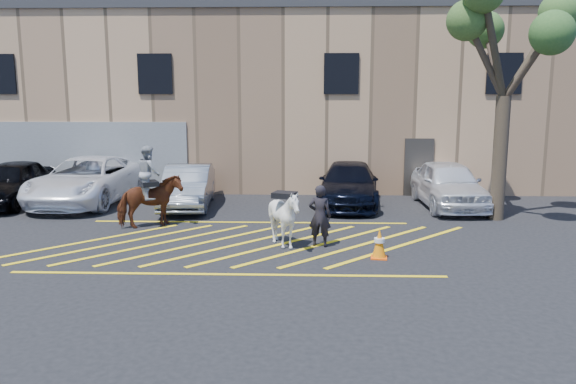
{
  "coord_description": "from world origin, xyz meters",
  "views": [
    {
      "loc": [
        1.72,
        -14.41,
        3.86
      ],
      "look_at": [
        1.24,
        0.2,
        1.3
      ],
      "focal_mm": 35.0,
      "sensor_mm": 36.0,
      "label": 1
    }
  ],
  "objects_px": {
    "car_white_pickup": "(88,180)",
    "handler": "(320,216)",
    "car_black_suv": "(10,183)",
    "saddled_white": "(285,218)",
    "mounted_bay": "(150,195)",
    "car_silver_sedan": "(188,186)",
    "tree": "(508,31)",
    "traffic_cone": "(379,243)",
    "car_blue_suv": "(349,184)",
    "car_white_suv": "(448,184)"
  },
  "relations": [
    {
      "from": "car_white_pickup",
      "to": "mounted_bay",
      "type": "distance_m",
      "value": 4.87
    },
    {
      "from": "car_blue_suv",
      "to": "mounted_bay",
      "type": "bearing_deg",
      "value": -143.65
    },
    {
      "from": "handler",
      "to": "car_blue_suv",
      "type": "bearing_deg",
      "value": -89.05
    },
    {
      "from": "car_silver_sedan",
      "to": "car_white_suv",
      "type": "distance_m",
      "value": 8.96
    },
    {
      "from": "car_black_suv",
      "to": "saddled_white",
      "type": "distance_m",
      "value": 11.15
    },
    {
      "from": "car_white_suv",
      "to": "tree",
      "type": "height_order",
      "value": "tree"
    },
    {
      "from": "car_white_pickup",
      "to": "traffic_cone",
      "type": "height_order",
      "value": "car_white_pickup"
    },
    {
      "from": "car_white_suv",
      "to": "tree",
      "type": "xyz_separation_m",
      "value": [
        1.03,
        -1.9,
        4.89
      ]
    },
    {
      "from": "car_silver_sedan",
      "to": "handler",
      "type": "xyz_separation_m",
      "value": [
        4.42,
        -4.93,
        0.08
      ]
    },
    {
      "from": "mounted_bay",
      "to": "traffic_cone",
      "type": "bearing_deg",
      "value": -25.06
    },
    {
      "from": "car_white_pickup",
      "to": "saddled_white",
      "type": "distance_m",
      "value": 9.21
    },
    {
      "from": "car_white_pickup",
      "to": "car_silver_sedan",
      "type": "bearing_deg",
      "value": -6.66
    },
    {
      "from": "car_silver_sedan",
      "to": "mounted_bay",
      "type": "xyz_separation_m",
      "value": [
        -0.49,
        -2.99,
        0.25
      ]
    },
    {
      "from": "mounted_bay",
      "to": "tree",
      "type": "relative_size",
      "value": 0.33
    },
    {
      "from": "car_white_pickup",
      "to": "tree",
      "type": "bearing_deg",
      "value": -6.32
    },
    {
      "from": "car_white_pickup",
      "to": "mounted_bay",
      "type": "bearing_deg",
      "value": -45.16
    },
    {
      "from": "car_blue_suv",
      "to": "handler",
      "type": "relative_size",
      "value": 3.12
    },
    {
      "from": "car_black_suv",
      "to": "car_blue_suv",
      "type": "xyz_separation_m",
      "value": [
        11.89,
        0.43,
        -0.06
      ]
    },
    {
      "from": "traffic_cone",
      "to": "tree",
      "type": "bearing_deg",
      "value": 46.12
    },
    {
      "from": "car_white_pickup",
      "to": "handler",
      "type": "xyz_separation_m",
      "value": [
        8.17,
        -5.56,
        -0.02
      ]
    },
    {
      "from": "mounted_bay",
      "to": "handler",
      "type": "bearing_deg",
      "value": -21.54
    },
    {
      "from": "handler",
      "to": "saddled_white",
      "type": "relative_size",
      "value": 0.94
    },
    {
      "from": "car_silver_sedan",
      "to": "traffic_cone",
      "type": "xyz_separation_m",
      "value": [
        5.82,
        -5.94,
        -0.36
      ]
    },
    {
      "from": "car_white_suv",
      "to": "traffic_cone",
      "type": "height_order",
      "value": "car_white_suv"
    },
    {
      "from": "car_silver_sedan",
      "to": "tree",
      "type": "relative_size",
      "value": 0.6
    },
    {
      "from": "car_white_pickup",
      "to": "car_silver_sedan",
      "type": "height_order",
      "value": "car_white_pickup"
    },
    {
      "from": "car_black_suv",
      "to": "handler",
      "type": "height_order",
      "value": "handler"
    },
    {
      "from": "car_black_suv",
      "to": "car_silver_sedan",
      "type": "bearing_deg",
      "value": -4.69
    },
    {
      "from": "car_silver_sedan",
      "to": "saddled_white",
      "type": "height_order",
      "value": "saddled_white"
    },
    {
      "from": "handler",
      "to": "saddled_white",
      "type": "bearing_deg",
      "value": 18.77
    },
    {
      "from": "saddled_white",
      "to": "car_white_suv",
      "type": "bearing_deg",
      "value": 44.48
    },
    {
      "from": "car_white_suv",
      "to": "saddled_white",
      "type": "bearing_deg",
      "value": -136.98
    },
    {
      "from": "car_white_suv",
      "to": "saddled_white",
      "type": "height_order",
      "value": "car_white_suv"
    },
    {
      "from": "mounted_bay",
      "to": "saddled_white",
      "type": "xyz_separation_m",
      "value": [
        4.02,
        -2.04,
        -0.2
      ]
    },
    {
      "from": "car_white_pickup",
      "to": "car_white_suv",
      "type": "xyz_separation_m",
      "value": [
        12.7,
        -0.33,
        -0.02
      ]
    },
    {
      "from": "car_white_suv",
      "to": "mounted_bay",
      "type": "height_order",
      "value": "mounted_bay"
    },
    {
      "from": "car_white_pickup",
      "to": "car_white_suv",
      "type": "bearing_deg",
      "value": 1.44
    },
    {
      "from": "car_silver_sedan",
      "to": "tree",
      "type": "xyz_separation_m",
      "value": [
        9.99,
        -1.6,
        4.97
      ]
    },
    {
      "from": "traffic_cone",
      "to": "car_blue_suv",
      "type": "bearing_deg",
      "value": 92.19
    },
    {
      "from": "saddled_white",
      "to": "car_white_pickup",
      "type": "bearing_deg",
      "value": 142.1
    },
    {
      "from": "car_black_suv",
      "to": "car_blue_suv",
      "type": "bearing_deg",
      "value": -0.77
    },
    {
      "from": "saddled_white",
      "to": "car_silver_sedan",
      "type": "bearing_deg",
      "value": 125.06
    },
    {
      "from": "car_blue_suv",
      "to": "car_white_suv",
      "type": "relative_size",
      "value": 1.06
    },
    {
      "from": "car_black_suv",
      "to": "car_white_pickup",
      "type": "height_order",
      "value": "car_white_pickup"
    },
    {
      "from": "car_white_pickup",
      "to": "saddled_white",
      "type": "bearing_deg",
      "value": -34.98
    },
    {
      "from": "tree",
      "to": "traffic_cone",
      "type": "bearing_deg",
      "value": -133.88
    },
    {
      "from": "handler",
      "to": "saddled_white",
      "type": "height_order",
      "value": "handler"
    },
    {
      "from": "car_silver_sedan",
      "to": "car_blue_suv",
      "type": "xyz_separation_m",
      "value": [
        5.57,
        0.64,
        0.0
      ]
    },
    {
      "from": "car_silver_sedan",
      "to": "tree",
      "type": "height_order",
      "value": "tree"
    },
    {
      "from": "handler",
      "to": "tree",
      "type": "height_order",
      "value": "tree"
    }
  ]
}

